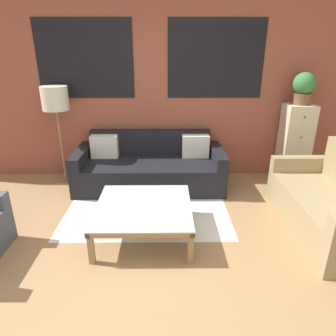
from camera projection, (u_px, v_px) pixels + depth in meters
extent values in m
plane|color=#9E754C|center=(143.00, 274.00, 2.78)|extent=(16.00, 16.00, 0.00)
cube|color=brown|center=(151.00, 87.00, 4.53)|extent=(8.40, 0.08, 2.80)
cube|color=black|center=(85.00, 59.00, 4.33)|extent=(1.40, 0.01, 1.10)
cube|color=black|center=(216.00, 59.00, 4.34)|extent=(1.40, 0.01, 1.10)
cube|color=silver|center=(147.00, 208.00, 3.91)|extent=(2.06, 1.48, 0.00)
cube|color=black|center=(150.00, 176.00, 4.40)|extent=(1.84, 0.72, 0.40)
cube|color=black|center=(151.00, 154.00, 4.73)|extent=(1.84, 0.16, 0.78)
cube|color=black|center=(82.00, 169.00, 4.43)|extent=(0.16, 0.88, 0.58)
cube|color=black|center=(217.00, 168.00, 4.45)|extent=(0.16, 0.88, 0.58)
cube|color=silver|center=(104.00, 147.00, 4.51)|extent=(0.40, 0.16, 0.34)
cube|color=silver|center=(196.00, 146.00, 4.52)|extent=(0.40, 0.16, 0.34)
cube|color=#99845B|center=(318.00, 213.00, 3.39)|extent=(0.64, 1.37, 0.42)
cube|color=#99845B|center=(299.00, 178.00, 4.05)|extent=(0.80, 0.14, 0.62)
cube|color=silver|center=(144.00, 206.00, 3.24)|extent=(1.03, 1.03, 0.01)
cube|color=#99754C|center=(140.00, 235.00, 2.80)|extent=(1.03, 0.05, 0.05)
cube|color=#99754C|center=(146.00, 189.00, 3.70)|extent=(1.03, 0.05, 0.05)
cube|color=#99754C|center=(99.00, 209.00, 3.25)|extent=(0.05, 1.03, 0.05)
cube|color=#99754C|center=(189.00, 208.00, 3.25)|extent=(0.05, 1.03, 0.05)
cube|color=#99754C|center=(91.00, 247.00, 2.86)|extent=(0.05, 0.05, 0.35)
cube|color=#99754C|center=(190.00, 247.00, 2.87)|extent=(0.06, 0.05, 0.35)
cube|color=#99754C|center=(109.00, 200.00, 3.74)|extent=(0.05, 0.06, 0.35)
cube|color=#99754C|center=(185.00, 200.00, 3.75)|extent=(0.06, 0.06, 0.35)
cylinder|color=olive|center=(66.00, 181.00, 4.70)|extent=(0.28, 0.28, 0.02)
cylinder|color=olive|center=(62.00, 147.00, 4.49)|extent=(0.03, 0.03, 1.11)
cylinder|color=beige|center=(55.00, 98.00, 4.22)|extent=(0.37, 0.37, 0.33)
cube|color=beige|center=(294.00, 143.00, 4.60)|extent=(0.41, 0.38, 1.18)
sphere|color=#38332D|center=(305.00, 117.00, 4.25)|extent=(0.02, 0.02, 0.02)
sphere|color=#38332D|center=(301.00, 137.00, 4.36)|extent=(0.02, 0.02, 0.02)
sphere|color=#38332D|center=(298.00, 156.00, 4.47)|extent=(0.02, 0.02, 0.02)
sphere|color=#38332D|center=(295.00, 175.00, 4.58)|extent=(0.02, 0.02, 0.02)
cylinder|color=brown|center=(302.00, 99.00, 4.35)|extent=(0.25, 0.25, 0.16)
sphere|color=#387A3D|center=(304.00, 84.00, 4.27)|extent=(0.32, 0.32, 0.32)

